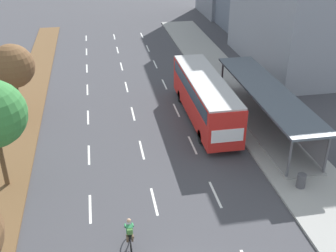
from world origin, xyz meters
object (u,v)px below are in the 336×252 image
at_px(bus, 205,94).
at_px(cyclist, 130,236).
at_px(median_tree_third, 12,66).
at_px(trash_bin, 301,181).
at_px(bus_shelter, 269,103).

bearing_deg(bus, cyclist, -118.89).
bearing_deg(median_tree_third, trash_bin, -35.98).
relative_size(bus, trash_bin, 13.28).
bearing_deg(trash_bin, bus, 108.44).
relative_size(bus_shelter, bus, 1.25).
xyz_separation_m(bus, median_tree_third, (-13.79, 2.74, 2.12)).
xyz_separation_m(bus_shelter, cyclist, (-11.18, -10.55, -1.07)).
height_order(cyclist, trash_bin, cyclist).
height_order(bus_shelter, bus, bus).
height_order(bus, trash_bin, bus).
height_order(bus_shelter, median_tree_third, median_tree_third).
distance_m(bus_shelter, trash_bin, 7.83).
xyz_separation_m(cyclist, trash_bin, (10.10, 2.91, -0.22)).
bearing_deg(trash_bin, bus_shelter, 81.95).
relative_size(cyclist, median_tree_third, 0.32).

